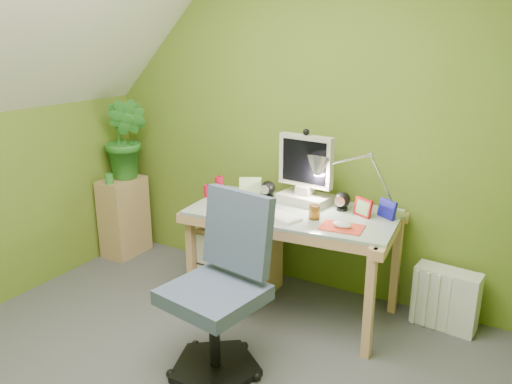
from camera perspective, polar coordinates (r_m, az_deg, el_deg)
The scene contains 19 objects.
wall_back at distance 3.52m, azimuth 4.86°, elevation 7.98°, with size 3.20×0.01×2.40m, color olive.
desk at distance 3.34m, azimuth 4.14°, elevation -7.79°, with size 1.31×0.65×0.70m, color tan, non-canonical shape.
monitor at distance 3.30m, azimuth 5.71°, elevation 2.99°, with size 0.37×0.22×0.51m, color beige, non-canonical shape.
speaker_left at distance 3.44m, azimuth 1.38°, elevation 0.31°, with size 0.10×0.10×0.12m, color black, non-canonical shape.
speaker_right at distance 3.24m, azimuth 9.83°, elevation -1.02°, with size 0.10×0.10×0.12m, color black, non-canonical shape.
keyboard at distance 3.12m, azimuth 1.84°, elevation -2.44°, with size 0.41×0.13×0.02m, color white.
mousepad at distance 2.96m, azimuth 9.78°, elevation -4.01°, with size 0.24×0.17×0.01m, color red.
mouse at distance 2.95m, azimuth 9.80°, elevation -3.71°, with size 0.11×0.07×0.04m, color silver.
amber_tumbler at distance 3.06m, azimuth 6.69°, elevation -2.31°, with size 0.07×0.07×0.09m, color brown.
candle_cluster at distance 3.48m, azimuth -4.58°, elevation 0.55°, with size 0.17×0.15×0.13m, color red, non-canonical shape.
photo_frame_red at distance 3.16m, azimuth 12.13°, elevation -1.72°, with size 0.13×0.02×0.11m, color #B51313.
photo_frame_blue at distance 3.16m, azimuth 14.77°, elevation -1.89°, with size 0.13×0.02×0.11m, color #16179A.
photo_frame_green at distance 3.49m, azimuth -0.66°, elevation 0.63°, with size 0.15×0.02×0.13m, color #BCE09A.
desk_lamp at distance 3.14m, azimuth 13.25°, elevation 2.54°, with size 0.54×0.23×0.58m, color silver, non-canonical shape.
side_ledge at distance 4.33m, azimuth -14.82°, elevation -2.74°, with size 0.24×0.37×0.66m, color tan.
potted_plant at distance 4.16m, azimuth -14.61°, elevation 5.90°, with size 0.36×0.29×0.66m, color #2E7C29.
green_cup at distance 4.11m, azimuth -16.44°, elevation 1.45°, with size 0.06×0.06×0.08m, color #398A39.
task_chair at distance 2.68m, azimuth -4.91°, elevation -11.33°, with size 0.53×0.53×0.97m, color #42506D, non-canonical shape.
radiator at distance 3.42m, azimuth 20.85°, elevation -11.31°, with size 0.39×0.15×0.39m, color silver.
Camera 1 is at (1.45, -1.56, 1.76)m, focal length 35.00 mm.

